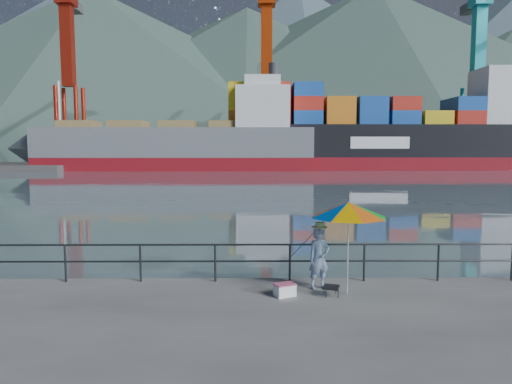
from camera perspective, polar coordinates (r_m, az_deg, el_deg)
harbor_water at (r=140.33m, az=-1.36°, el=4.04°), size 500.00×280.00×0.00m
far_dock at (r=103.64m, az=3.90°, el=3.51°), size 200.00×40.00×0.40m
guardrail at (r=12.51m, az=-9.74°, el=-8.67°), size 22.00×0.06×1.03m
mountains at (r=223.41m, az=9.21°, el=13.66°), size 600.00×332.80×80.00m
port_cranes at (r=99.42m, az=16.84°, el=12.45°), size 116.00×28.00×38.40m
container_stacks at (r=108.29m, az=16.45°, el=4.96°), size 58.00×5.40×7.80m
fisherman at (r=11.78m, az=7.88°, el=-8.23°), size 0.66×0.55×1.56m
beach_umbrella at (r=11.24m, az=11.50°, el=-2.19°), size 2.10×2.10×2.28m
folding_stool at (r=11.43m, az=9.36°, el=-12.08°), size 0.47×0.47×0.24m
cooler_bag at (r=11.30m, az=3.60°, el=-12.17°), size 0.57×0.49×0.28m
fishing_rod at (r=12.98m, az=5.76°, el=-10.47°), size 0.62×1.59×1.19m
bulk_carrier at (r=80.13m, az=-8.66°, el=5.88°), size 46.99×8.13×14.50m
container_ship at (r=85.38m, az=15.44°, el=6.83°), size 57.92×9.65×18.10m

